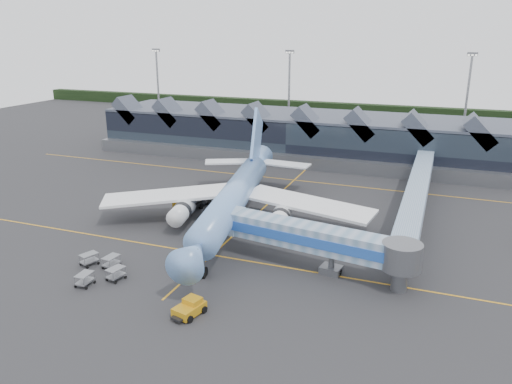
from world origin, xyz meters
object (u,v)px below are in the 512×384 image
at_px(jet_bridge, 324,241).
at_px(fuel_truck, 194,198).
at_px(main_airliner, 236,195).
at_px(pushback_tug, 190,308).

xyz_separation_m(jet_bridge, fuel_truck, (-24.43, 14.47, -2.20)).
height_order(jet_bridge, fuel_truck, jet_bridge).
bearing_deg(fuel_truck, jet_bridge, -23.54).
relative_size(main_airliner, jet_bridge, 1.86).
xyz_separation_m(main_airliner, jet_bridge, (15.62, -10.77, -0.56)).
height_order(jet_bridge, pushback_tug, jet_bridge).
xyz_separation_m(main_airliner, fuel_truck, (-8.81, 3.70, -2.76)).
bearing_deg(jet_bridge, pushback_tug, -117.09).
distance_m(main_airliner, fuel_truck, 9.94).
bearing_deg(main_airliner, jet_bridge, -45.31).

